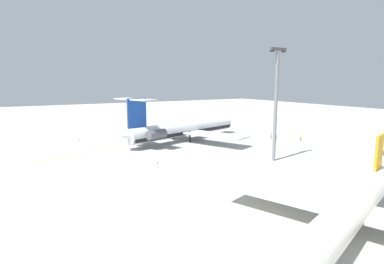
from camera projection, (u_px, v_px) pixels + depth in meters
The scene contains 11 objects.
ground at pixel (176, 134), 100.87m from camera, with size 289.96×289.96×0.00m, color #ADADA8.
main_jetliner at pixel (182, 129), 87.99m from camera, with size 41.66×37.36×12.37m.
airliner_mid_left at pixel (350, 210), 34.40m from camera, with size 30.02×30.14×9.21m.
ground_crew_near_nose at pixel (301, 136), 88.95m from camera, with size 0.29×0.46×1.83m.
ground_crew_near_tail at pixel (271, 135), 91.73m from camera, with size 0.44×0.29×1.84m.
ground_crew_portside at pixel (276, 137), 89.38m from camera, with size 0.42×0.26×1.66m.
safety_cone_nose at pixel (192, 126), 115.19m from camera, with size 0.40×0.40×0.55m, color #EA590F.
safety_cone_wingtip at pixel (157, 162), 64.13m from camera, with size 0.40×0.40×0.55m, color #EA590F.
safety_cone_tail at pixel (80, 139), 89.45m from camera, with size 0.40×0.40×0.55m, color #EA590F.
taxiway_centreline at pixel (171, 136), 96.47m from camera, with size 84.26×0.36×0.01m, color gold.
light_mast at pixel (276, 100), 64.80m from camera, with size 4.00×0.70×22.88m.
Camera 1 is at (45.52, 88.65, 16.46)m, focal length 30.02 mm.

